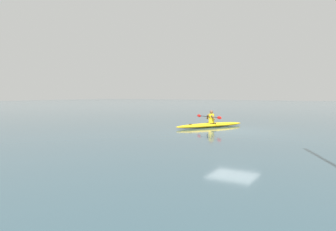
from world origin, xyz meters
name	(u,v)px	position (x,y,z in m)	size (l,w,h in m)	color
ground_plane	(234,131)	(0.00, 0.00, 0.00)	(160.00, 160.00, 0.00)	#334C56
kayak	(210,125)	(1.79, -0.96, 0.13)	(2.86, 4.61, 0.26)	#EAB214
kayaker	(211,117)	(1.77, -1.00, 0.59)	(2.07, 1.12, 0.76)	yellow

